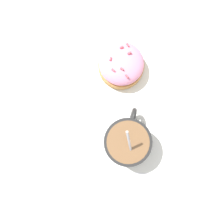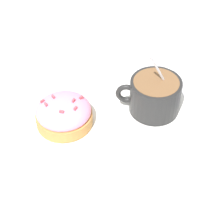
{
  "view_description": "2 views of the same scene",
  "coord_description": "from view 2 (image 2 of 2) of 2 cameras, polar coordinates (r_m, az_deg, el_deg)",
  "views": [
    {
      "loc": [
        -0.07,
        0.02,
        0.45
      ],
      "look_at": [
        -0.02,
        0.02,
        0.03
      ],
      "focal_mm": 35.0,
      "sensor_mm": 36.0,
      "label": 1
    },
    {
      "loc": [
        0.07,
        0.45,
        0.45
      ],
      "look_at": [
        0.0,
        0.02,
        0.03
      ],
      "focal_mm": 60.0,
      "sensor_mm": 36.0,
      "label": 2
    }
  ],
  "objects": [
    {
      "name": "frosted_pastry",
      "position": [
        0.62,
        -7.35,
        -0.14
      ],
      "size": [
        0.09,
        0.09,
        0.05
      ],
      "color": "#C18442",
      "rests_on": "paper_napkin"
    },
    {
      "name": "coffee_cup",
      "position": [
        0.64,
        6.47,
        2.69
      ],
      "size": [
        0.11,
        0.09,
        0.12
      ],
      "color": "black",
      "rests_on": "paper_napkin"
    },
    {
      "name": "paper_napkin",
      "position": [
        0.64,
        -0.2,
        -0.86
      ],
      "size": [
        0.29,
        0.27,
        0.0
      ],
      "color": "white",
      "rests_on": "ground_plane"
    },
    {
      "name": "ground_plane",
      "position": [
        0.64,
        -0.2,
        -0.96
      ],
      "size": [
        3.0,
        3.0,
        0.0
      ],
      "primitive_type": "plane",
      "color": "#B2B2B7"
    }
  ]
}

